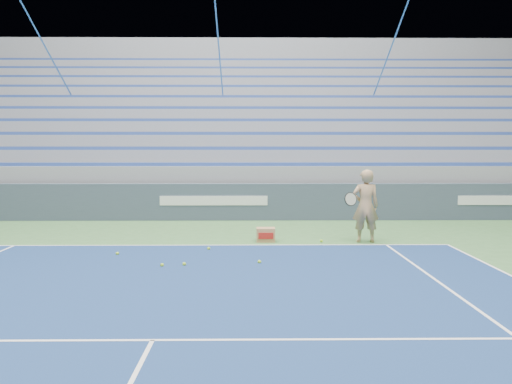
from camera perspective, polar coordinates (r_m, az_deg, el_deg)
sponsor_barrier at (r=15.02m, az=-4.80°, el=-1.12°), size 30.00×0.32×1.10m
bleachers at (r=20.64m, az=-3.69°, el=5.58°), size 31.00×9.15×7.30m
tennis_player at (r=11.65m, az=12.38°, el=-1.57°), size 0.92×0.83×1.67m
ball_box at (r=11.56m, az=1.11°, el=-4.90°), size 0.43×0.33×0.32m
tennis_ball_0 at (r=9.32m, az=-10.69°, el=-8.21°), size 0.07×0.07×0.07m
tennis_ball_1 at (r=10.51m, az=-15.56°, el=-6.79°), size 0.07×0.07×0.07m
tennis_ball_2 at (r=9.32m, az=-8.20°, el=-8.16°), size 0.07×0.07×0.07m
tennis_ball_3 at (r=10.67m, az=-5.43°, el=-6.44°), size 0.07×0.07×0.07m
tennis_ball_4 at (r=11.59m, az=7.49°, el=-5.55°), size 0.07×0.07×0.07m
tennis_ball_5 at (r=9.41m, az=0.39°, el=-7.98°), size 0.07×0.07×0.07m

